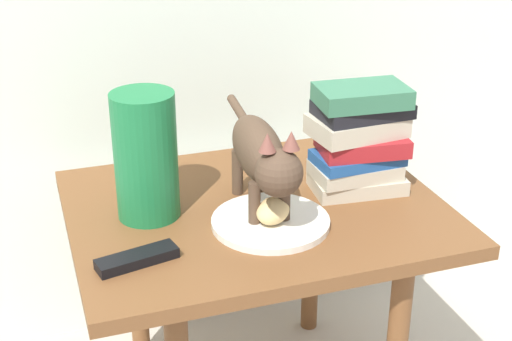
{
  "coord_description": "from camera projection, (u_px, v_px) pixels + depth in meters",
  "views": [
    {
      "loc": [
        -0.44,
        -1.31,
        1.24
      ],
      "look_at": [
        0.0,
        0.0,
        0.6
      ],
      "focal_mm": 52.24,
      "sensor_mm": 36.0,
      "label": 1
    }
  ],
  "objects": [
    {
      "name": "side_table",
      "position": [
        256.0,
        234.0,
        1.59
      ],
      "size": [
        0.77,
        0.61,
        0.52
      ],
      "color": "brown",
      "rests_on": "ground"
    },
    {
      "name": "plate",
      "position": [
        270.0,
        222.0,
        1.48
      ],
      "size": [
        0.24,
        0.24,
        0.01
      ],
      "primitive_type": "cylinder",
      "color": "silver",
      "rests_on": "side_table"
    },
    {
      "name": "bread_roll",
      "position": [
        271.0,
        211.0,
        1.45
      ],
      "size": [
        0.1,
        0.1,
        0.05
      ],
      "primitive_type": "ellipsoid",
      "rotation": [
        0.0,
        0.0,
        0.74
      ],
      "color": "#E0BC7A",
      "rests_on": "plate"
    },
    {
      "name": "cat",
      "position": [
        263.0,
        155.0,
        1.47
      ],
      "size": [
        0.12,
        0.48,
        0.23
      ],
      "color": "#4C3828",
      "rests_on": "side_table"
    },
    {
      "name": "book_stack",
      "position": [
        359.0,
        138.0,
        1.58
      ],
      "size": [
        0.21,
        0.15,
        0.24
      ],
      "color": "#BCB299",
      "rests_on": "side_table"
    },
    {
      "name": "green_vase",
      "position": [
        146.0,
        156.0,
        1.46
      ],
      "size": [
        0.13,
        0.13,
        0.26
      ],
      "primitive_type": "cylinder",
      "color": "#196B38",
      "rests_on": "side_table"
    },
    {
      "name": "candle_jar",
      "position": [
        337.0,
        138.0,
        1.79
      ],
      "size": [
        0.07,
        0.07,
        0.08
      ],
      "color": "silver",
      "rests_on": "side_table"
    },
    {
      "name": "tv_remote",
      "position": [
        137.0,
        259.0,
        1.35
      ],
      "size": [
        0.16,
        0.07,
        0.02
      ],
      "primitive_type": "cube",
      "rotation": [
        0.0,
        0.0,
        0.21
      ],
      "color": "black",
      "rests_on": "side_table"
    }
  ]
}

